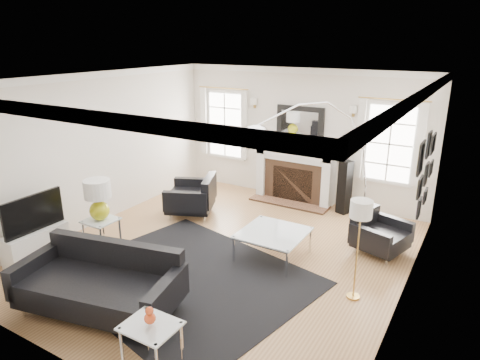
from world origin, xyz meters
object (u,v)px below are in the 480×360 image
Objects in this scene: armchair_right at (378,235)px; coffee_table at (273,234)px; gourd_lamp at (98,197)px; arc_floor_lamp at (313,167)px; sofa at (102,284)px; armchair_left at (194,197)px; fireplace at (295,177)px.

armchair_right reaches higher than coffee_table.
arc_floor_lamp reaches higher than gourd_lamp.
arc_floor_lamp is (0.29, 0.84, 0.94)m from coffee_table.
gourd_lamp is at bearing 137.90° from sofa.
arc_floor_lamp is at bearing 64.04° from sofa.
armchair_left is at bearing 159.98° from coffee_table.
gourd_lamp reaches higher than armchair_right.
sofa is at bearing -128.08° from armchair_right.
gourd_lamp is at bearing -150.56° from armchair_right.
coffee_table is at bearing -73.52° from fireplace.
gourd_lamp reaches higher than sofa.
fireplace reaches higher than sofa.
fireplace is 2.63m from armchair_right.
sofa is at bearing -118.22° from coffee_table.
armchair_right is at bearing 29.44° from gourd_lamp.
fireplace is at bearing 121.53° from arc_floor_lamp.
coffee_table is at bearing -143.38° from armchair_right.
sofa is 3.69m from arc_floor_lamp.
fireplace is 1.38× the size of armchair_left.
gourd_lamp reaches higher than coffee_table.
sofa is at bearing -74.51° from armchair_left.
armchair_left is 2.28m from coffee_table.
arc_floor_lamp is at bearing 1.39° from armchair_left.
sofa is 1.81× the size of armchair_left.
fireplace is 1.70× the size of armchair_right.
fireplace is 2.15m from arc_floor_lamp.
coffee_table is at bearing -109.14° from arc_floor_lamp.
arc_floor_lamp reaches higher than fireplace.
coffee_table is (0.75, -2.53, -0.13)m from fireplace.
armchair_left reaches higher than coffee_table.
sofa is 2.25× the size of coffee_table.
coffee_table is (1.27, 2.36, 0.04)m from sofa.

